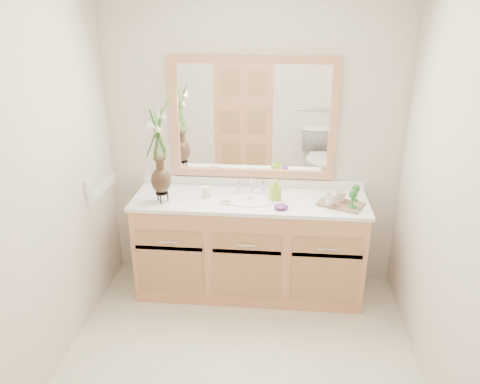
# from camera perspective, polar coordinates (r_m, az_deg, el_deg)

# --- Properties ---
(floor) EXTENTS (2.60, 2.60, 0.00)m
(floor) POSITION_cam_1_polar(r_m,az_deg,el_deg) (3.27, -0.35, -21.53)
(floor) COLOR beige
(floor) RESTS_ON ground
(wall_back) EXTENTS (2.40, 0.02, 2.40)m
(wall_back) POSITION_cam_1_polar(r_m,az_deg,el_deg) (3.81, 1.57, 5.99)
(wall_back) COLOR silver
(wall_back) RESTS_ON floor
(wall_left) EXTENTS (0.02, 2.60, 2.40)m
(wall_left) POSITION_cam_1_polar(r_m,az_deg,el_deg) (2.96, -24.22, -0.92)
(wall_left) COLOR silver
(wall_left) RESTS_ON floor
(wall_right) EXTENTS (0.02, 2.60, 2.40)m
(wall_right) POSITION_cam_1_polar(r_m,az_deg,el_deg) (2.75, 25.31, -2.75)
(wall_right) COLOR silver
(wall_right) RESTS_ON floor
(vanity) EXTENTS (1.80, 0.55, 0.80)m
(vanity) POSITION_cam_1_polar(r_m,az_deg,el_deg) (3.86, 1.15, -6.70)
(vanity) COLOR tan
(vanity) RESTS_ON floor
(counter) EXTENTS (1.84, 0.57, 0.03)m
(counter) POSITION_cam_1_polar(r_m,az_deg,el_deg) (3.67, 1.20, -1.02)
(counter) COLOR white
(counter) RESTS_ON vanity
(sink) EXTENTS (0.38, 0.34, 0.23)m
(sink) POSITION_cam_1_polar(r_m,az_deg,el_deg) (3.67, 1.18, -1.69)
(sink) COLOR white
(sink) RESTS_ON counter
(mirror) EXTENTS (1.32, 0.04, 0.97)m
(mirror) POSITION_cam_1_polar(r_m,az_deg,el_deg) (3.74, 1.58, 8.91)
(mirror) COLOR white
(mirror) RESTS_ON wall_back
(switch_plate) EXTENTS (0.02, 0.12, 0.12)m
(switch_plate) POSITION_cam_1_polar(r_m,az_deg,el_deg) (3.66, -17.93, 0.55)
(switch_plate) COLOR white
(switch_plate) RESTS_ON wall_left
(flower_vase) EXTENTS (0.18, 0.18, 0.73)m
(flower_vase) POSITION_cam_1_polar(r_m,az_deg,el_deg) (3.50, -9.94, 6.36)
(flower_vase) COLOR black
(flower_vase) RESTS_ON counter
(tumbler) EXTENTS (0.07, 0.07, 0.09)m
(tumbler) POSITION_cam_1_polar(r_m,az_deg,el_deg) (3.69, -4.05, 0.02)
(tumbler) COLOR silver
(tumbler) RESTS_ON counter
(soap_dish) EXTENTS (0.11, 0.11, 0.03)m
(soap_dish) POSITION_cam_1_polar(r_m,az_deg,el_deg) (3.59, -1.71, -1.18)
(soap_dish) COLOR silver
(soap_dish) RESTS_ON counter
(soap_bottle) EXTENTS (0.09, 0.09, 0.15)m
(soap_bottle) POSITION_cam_1_polar(r_m,az_deg,el_deg) (3.63, 4.31, 0.18)
(soap_bottle) COLOR #97C32E
(soap_bottle) RESTS_ON counter
(purple_dish) EXTENTS (0.13, 0.12, 0.04)m
(purple_dish) POSITION_cam_1_polar(r_m,az_deg,el_deg) (3.49, 5.03, -1.81)
(purple_dish) COLOR #5C2674
(purple_dish) RESTS_ON counter
(tray) EXTENTS (0.38, 0.33, 0.02)m
(tray) POSITION_cam_1_polar(r_m,az_deg,el_deg) (3.63, 12.13, -1.46)
(tray) COLOR brown
(tray) RESTS_ON counter
(mug_left) EXTENTS (0.12, 0.12, 0.09)m
(mug_left) POSITION_cam_1_polar(r_m,az_deg,el_deg) (3.56, 10.91, -0.87)
(mug_left) COLOR silver
(mug_left) RESTS_ON tray
(mug_right) EXTENTS (0.12, 0.12, 0.09)m
(mug_right) POSITION_cam_1_polar(r_m,az_deg,el_deg) (3.64, 12.16, -0.43)
(mug_right) COLOR silver
(mug_right) RESTS_ON tray
(goblet_front) EXTENTS (0.06, 0.06, 0.14)m
(goblet_front) POSITION_cam_1_polar(r_m,az_deg,el_deg) (3.54, 13.62, -0.37)
(goblet_front) COLOR #246E2B
(goblet_front) RESTS_ON tray
(goblet_back) EXTENTS (0.06, 0.06, 0.13)m
(goblet_back) POSITION_cam_1_polar(r_m,az_deg,el_deg) (3.67, 13.93, 0.29)
(goblet_back) COLOR #246E2B
(goblet_back) RESTS_ON tray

